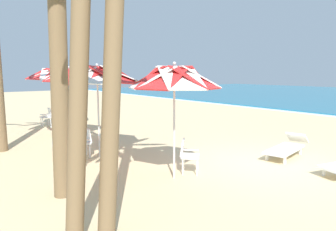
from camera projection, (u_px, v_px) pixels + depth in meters
ground_plane at (263, 165)px, 8.22m from camera, size 80.00×80.00×0.00m
beach_umbrella_0 at (174, 79)px, 6.85m from camera, size 2.16×2.16×2.76m
plastic_chair_0 at (188, 154)px, 7.49m from camera, size 0.63×0.63×0.87m
beach_umbrella_1 at (97, 76)px, 8.72m from camera, size 2.62×2.62×2.78m
plastic_chair_1 at (62, 144)px, 8.53m from camera, size 0.56×0.53×0.87m
plastic_chair_2 at (84, 141)px, 8.93m from camera, size 0.49×0.51×0.87m
beach_umbrella_2 at (70, 76)px, 11.23m from camera, size 2.02×2.02×2.76m
plastic_chair_3 at (61, 123)px, 12.16m from camera, size 0.53×0.55×0.87m
plastic_chair_4 at (69, 128)px, 10.94m from camera, size 0.62×0.63×0.87m
plastic_chair_5 at (60, 125)px, 11.62m from camera, size 0.60×0.58×0.87m
beach_umbrella_3 at (54, 74)px, 13.62m from camera, size 2.49×2.49×2.79m
plastic_chair_6 at (47, 116)px, 14.18m from camera, size 0.46×0.48×0.87m
sun_lounger_1 at (287, 147)px, 9.06m from camera, size 1.00×2.22×0.62m
palm_tree_4 at (56, 12)px, 5.68m from camera, size 3.24×2.90×6.21m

